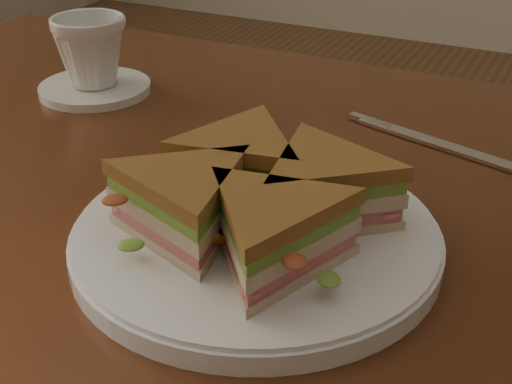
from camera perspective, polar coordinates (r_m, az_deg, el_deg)
table at (r=0.68m, az=-0.85°, el=-8.04°), size 1.20×0.80×0.75m
plate at (r=0.55m, az=0.00°, el=-3.80°), size 0.29×0.29×0.02m
sandwich_wedges at (r=0.54m, az=0.00°, el=-0.47°), size 0.26×0.26×0.06m
crisps_mound at (r=0.54m, az=0.00°, el=-0.84°), size 0.09×0.09×0.05m
spoon at (r=0.69m, az=-2.32°, el=2.86°), size 0.18×0.04×0.01m
knife at (r=0.75m, az=13.83°, el=3.87°), size 0.21×0.07×0.00m
saucer at (r=0.88m, az=-12.75°, el=8.10°), size 0.13×0.13×0.01m
coffee_cup at (r=0.87m, az=-13.07°, el=10.90°), size 0.10×0.10×0.08m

